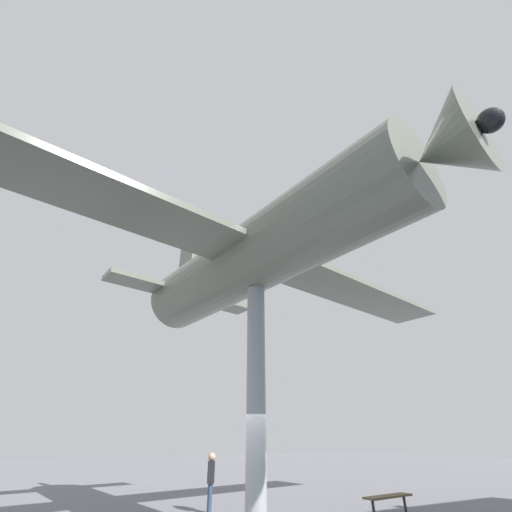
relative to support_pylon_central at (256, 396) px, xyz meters
The scene contains 4 objects.
support_pylon_central is the anchor object (origin of this frame).
suspended_airplane 4.01m from the support_pylon_central, 101.42° to the left, with size 19.01×12.19×3.48m.
visitor_person 4.18m from the support_pylon_central, 95.13° to the right, with size 0.35×0.45×1.58m.
plaza_bench 5.46m from the support_pylon_central, behind, with size 1.82×0.59×0.50m.
Camera 1 is at (4.29, 8.17, 1.99)m, focal length 24.00 mm.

